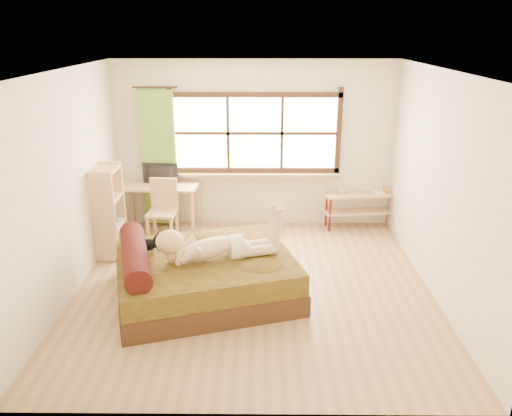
{
  "coord_description": "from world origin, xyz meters",
  "views": [
    {
      "loc": [
        0.09,
        -5.7,
        3.16
      ],
      "look_at": [
        0.04,
        0.2,
        1.01
      ],
      "focal_mm": 35.0,
      "sensor_mm": 36.0,
      "label": 1
    }
  ],
  "objects_px": {
    "bed": "(202,275)",
    "chair": "(163,206)",
    "desk": "(160,191)",
    "bookshelf": "(109,211)",
    "kitten": "(147,243)",
    "pipe_shelf": "(361,203)",
    "woman": "(216,234)"
  },
  "relations": [
    {
      "from": "bed",
      "to": "chair",
      "type": "relative_size",
      "value": 2.62
    },
    {
      "from": "bed",
      "to": "chair",
      "type": "bearing_deg",
      "value": 97.3
    },
    {
      "from": "desk",
      "to": "bookshelf",
      "type": "distance_m",
      "value": 1.11
    },
    {
      "from": "bed",
      "to": "desk",
      "type": "distance_m",
      "value": 2.38
    },
    {
      "from": "bed",
      "to": "kitten",
      "type": "distance_m",
      "value": 0.77
    },
    {
      "from": "kitten",
      "to": "pipe_shelf",
      "type": "bearing_deg",
      "value": 19.01
    },
    {
      "from": "pipe_shelf",
      "to": "bed",
      "type": "bearing_deg",
      "value": -143.86
    },
    {
      "from": "bookshelf",
      "to": "kitten",
      "type": "bearing_deg",
      "value": -55.53
    },
    {
      "from": "bed",
      "to": "chair",
      "type": "distance_m",
      "value": 1.99
    },
    {
      "from": "pipe_shelf",
      "to": "desk",
      "type": "bearing_deg",
      "value": 174.39
    },
    {
      "from": "chair",
      "to": "bed",
      "type": "bearing_deg",
      "value": -62.29
    },
    {
      "from": "desk",
      "to": "pipe_shelf",
      "type": "xyz_separation_m",
      "value": [
        3.29,
        0.12,
        -0.23
      ]
    },
    {
      "from": "desk",
      "to": "chair",
      "type": "relative_size",
      "value": 1.31
    },
    {
      "from": "bookshelf",
      "to": "woman",
      "type": "bearing_deg",
      "value": -38.03
    },
    {
      "from": "pipe_shelf",
      "to": "chair",
      "type": "bearing_deg",
      "value": -179.07
    },
    {
      "from": "desk",
      "to": "chair",
      "type": "distance_m",
      "value": 0.4
    },
    {
      "from": "chair",
      "to": "bookshelf",
      "type": "height_order",
      "value": "bookshelf"
    },
    {
      "from": "chair",
      "to": "bookshelf",
      "type": "distance_m",
      "value": 0.9
    },
    {
      "from": "bed",
      "to": "pipe_shelf",
      "type": "distance_m",
      "value": 3.31
    },
    {
      "from": "bed",
      "to": "bookshelf",
      "type": "relative_size",
      "value": 1.9
    },
    {
      "from": "woman",
      "to": "pipe_shelf",
      "type": "distance_m",
      "value": 3.22
    },
    {
      "from": "woman",
      "to": "bookshelf",
      "type": "relative_size",
      "value": 1.12
    },
    {
      "from": "woman",
      "to": "pipe_shelf",
      "type": "bearing_deg",
      "value": 30.34
    },
    {
      "from": "kitten",
      "to": "woman",
      "type": "bearing_deg",
      "value": -26.25
    },
    {
      "from": "bed",
      "to": "bookshelf",
      "type": "distance_m",
      "value": 1.92
    },
    {
      "from": "kitten",
      "to": "desk",
      "type": "xyz_separation_m",
      "value": [
        -0.23,
        2.06,
        0.01
      ]
    },
    {
      "from": "bed",
      "to": "chair",
      "type": "xyz_separation_m",
      "value": [
        -0.8,
        1.81,
        0.25
      ]
    },
    {
      "from": "kitten",
      "to": "pipe_shelf",
      "type": "distance_m",
      "value": 3.76
    },
    {
      "from": "desk",
      "to": "kitten",
      "type": "bearing_deg",
      "value": -79.6
    },
    {
      "from": "desk",
      "to": "chair",
      "type": "bearing_deg",
      "value": -69.75
    },
    {
      "from": "pipe_shelf",
      "to": "bookshelf",
      "type": "bearing_deg",
      "value": -171.85
    },
    {
      "from": "bed",
      "to": "pipe_shelf",
      "type": "height_order",
      "value": "bed"
    }
  ]
}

